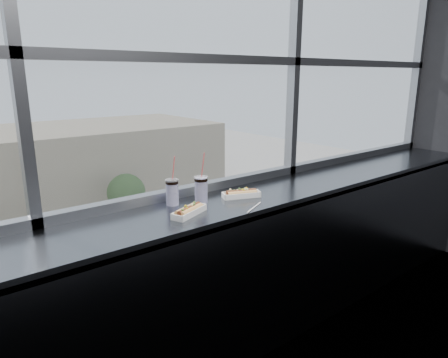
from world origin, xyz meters
TOP-DOWN VIEW (x-y plane):
  - wall_back_lower at (0.00, 1.50)m, footprint 6.00×0.00m
  - window_glass at (0.00, 1.52)m, footprint 6.00×0.00m
  - window_mullions at (0.00, 1.50)m, footprint 6.00×0.08m
  - counter at (0.00, 1.23)m, footprint 6.00×0.55m
  - counter_fascia at (0.00, 0.97)m, footprint 6.00×0.04m
  - hotdog_tray_left at (-0.24, 1.15)m, footprint 0.27×0.17m
  - hotdog_tray_right at (0.22, 1.22)m, footprint 0.27×0.17m
  - soda_cup_left at (-0.22, 1.37)m, footprint 0.09×0.09m
  - soda_cup_right at (-0.06, 1.29)m, footprint 0.09×0.09m
  - loose_straw at (0.14, 1.01)m, footprint 0.20×0.10m
  - wrapper at (-0.31, 1.17)m, footprint 0.10×0.07m
  - car_far_c at (10.29, 25.50)m, footprint 2.45×5.69m
  - car_near_c at (1.54, 17.50)m, footprint 3.23×6.62m
  - car_near_d at (8.90, 17.50)m, footprint 3.06×6.32m
  - car_near_e at (14.13, 17.50)m, footprint 2.81×6.49m
  - car_far_b at (1.99, 25.50)m, footprint 2.86×6.10m
  - pedestrian_d at (7.81, 29.24)m, footprint 0.87×0.66m
  - pedestrian_c at (5.21, 29.76)m, footprint 1.02×0.77m
  - tree_right at (12.04, 29.50)m, footprint 3.19×3.19m

SIDE VIEW (x-z plane):
  - car_far_c at x=10.29m, z-range -10.94..-9.06m
  - pedestrian_d at x=7.81m, z-range -10.96..-8.99m
  - car_far_b at x=1.99m, z-range -10.94..-8.96m
  - car_near_d at x=8.90m, z-range -10.94..-8.90m
  - car_near_c at x=1.54m, z-range -10.94..-8.80m
  - car_near_e at x=14.13m, z-range -10.94..-8.79m
  - pedestrian_c at x=5.21m, z-range -10.96..-8.66m
  - tree_right at x=12.04m, z-range -10.11..-5.13m
  - wall_back_lower at x=0.00m, z-range -2.45..3.55m
  - counter_fascia at x=0.00m, z-range 0.03..1.07m
  - counter at x=0.00m, z-range 1.04..1.10m
  - loose_straw at x=0.14m, z-range 1.10..1.11m
  - wrapper at x=-0.31m, z-range 1.10..1.12m
  - hotdog_tray_right at x=0.22m, z-range 1.09..1.16m
  - hotdog_tray_left at x=-0.24m, z-range 1.09..1.16m
  - soda_cup_left at x=-0.22m, z-range 1.03..1.35m
  - soda_cup_right at x=-0.06m, z-range 1.03..1.36m
  - window_glass at x=0.00m, z-range -0.70..5.30m
  - window_mullions at x=0.00m, z-range 1.10..3.50m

